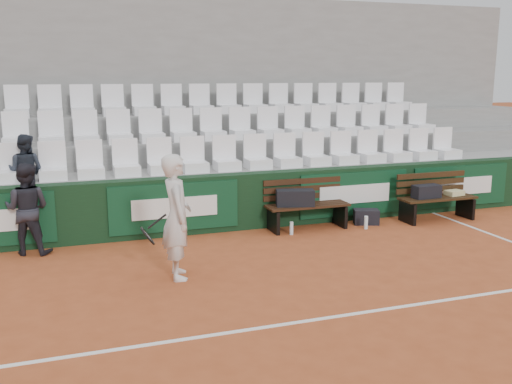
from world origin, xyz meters
name	(u,v)px	position (x,y,z in m)	size (l,w,h in m)	color
ground	(261,328)	(0.00, 0.00, 0.00)	(80.00, 80.00, 0.00)	#AB4D26
court_baseline	(261,328)	(0.00, 0.00, 0.00)	(18.00, 0.06, 0.01)	white
back_barrier	(188,205)	(0.07, 3.99, 0.50)	(18.00, 0.34, 1.00)	black
grandstand_tier_front	(177,198)	(0.00, 4.62, 0.50)	(18.00, 0.95, 1.00)	gray
grandstand_tier_mid	(168,177)	(0.00, 5.58, 0.72)	(18.00, 0.95, 1.45)	gray
grandstand_tier_back	(159,159)	(0.00, 6.53, 0.95)	(18.00, 0.95, 1.90)	gray
grandstand_rear_wall	(152,99)	(0.00, 7.15, 2.20)	(18.00, 0.30, 4.40)	gray
seat_row_front	(178,155)	(0.00, 4.45, 1.31)	(11.90, 0.44, 0.63)	white
seat_row_mid	(168,125)	(0.00, 5.40, 1.77)	(11.90, 0.44, 0.63)	white
seat_row_back	(159,99)	(0.00, 6.35, 2.21)	(11.90, 0.44, 0.63)	white
bench_left	(307,217)	(2.14, 3.59, 0.23)	(1.50, 0.56, 0.45)	#351D10
bench_right	(437,209)	(4.72, 3.36, 0.23)	(1.50, 0.56, 0.45)	#331F0F
sports_bag_left	(295,198)	(1.89, 3.56, 0.59)	(0.66, 0.28, 0.28)	black
sports_bag_right	(426,191)	(4.46, 3.37, 0.57)	(0.52, 0.24, 0.24)	black
towel	(454,193)	(5.11, 3.40, 0.50)	(0.33, 0.24, 0.09)	#CAC082
sports_bag_ground	(366,217)	(3.31, 3.54, 0.14)	(0.45, 0.27, 0.27)	black
water_bottle_near	(291,228)	(1.73, 3.33, 0.11)	(0.06, 0.06, 0.23)	silver
water_bottle_far	(366,222)	(3.13, 3.24, 0.12)	(0.07, 0.07, 0.24)	silver
tennis_player	(177,217)	(-0.54, 1.88, 0.85)	(0.72, 0.64, 1.70)	silver
ball_kid	(27,209)	(-2.50, 3.66, 0.71)	(0.69, 0.54, 1.42)	black
spectator_c	(24,144)	(-2.52, 4.50, 1.61)	(0.59, 0.46, 1.22)	#202530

